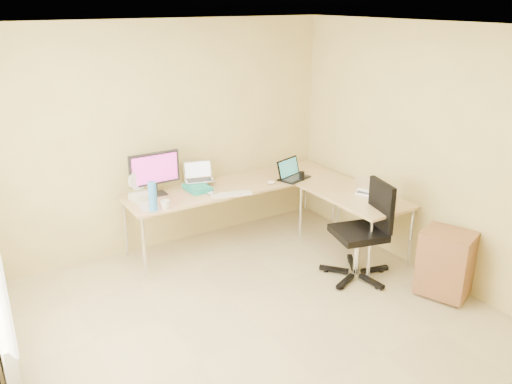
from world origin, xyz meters
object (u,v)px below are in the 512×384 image
monitor (155,174)px  laptop_center (199,172)px  cabinet (446,263)px  keyboard (231,194)px  laptop_black (294,169)px  desk_fan (137,184)px  mug (165,205)px  office_chair (358,234)px  laptop_return (368,185)px  desk_main (236,213)px  water_bottle (153,196)px  desk_return (353,224)px

monitor → laptop_center: monitor is taller
monitor → cabinet: bearing=-49.3°
keyboard → cabinet: size_ratio=0.70×
laptop_black → desk_fan: desk_fan is taller
laptop_black → desk_fan: (-1.83, 0.41, 0.03)m
laptop_black → mug: size_ratio=3.73×
desk_fan → cabinet: (2.25, -2.39, -0.52)m
laptop_center → mug: size_ratio=3.31×
monitor → desk_fan: monitor is taller
monitor → office_chair: bearing=-46.0°
laptop_center → mug: laptop_center is taller
monitor → laptop_black: 1.68m
mug → laptop_return: size_ratio=0.35×
mug → office_chair: bearing=-34.9°
desk_main → water_bottle: size_ratio=8.57×
desk_fan → laptop_black: bearing=-31.3°
desk_main → laptop_return: size_ratio=9.15×
laptop_center → water_bottle: size_ratio=1.10×
desk_return → office_chair: office_chair is taller
office_chair → desk_return: bearing=67.4°
laptop_center → desk_fan: 0.75m
desk_main → mug: bearing=-163.5°
laptop_center → office_chair: 1.97m
mug → water_bottle: (-0.12, 0.03, 0.11)m
keyboard → office_chair: office_chair is taller
water_bottle → desk_fan: 0.46m
desk_main → cabinet: desk_main is taller
water_bottle → keyboard: bearing=-2.1°
laptop_return → cabinet: laptop_return is taller
laptop_black → office_chair: bearing=-111.1°
laptop_black → mug: (-1.71, -0.09, -0.07)m
desk_main → monitor: monitor is taller
laptop_black → keyboard: 0.94m
water_bottle → laptop_return: 2.38m
laptop_return → monitor: bearing=39.5°
water_bottle → mug: bearing=-15.3°
desk_return → keyboard: (-1.20, 0.70, 0.38)m
laptop_black → laptop_return: bearing=-81.7°
mug → cabinet: 2.88m
laptop_center → mug: 0.80m
laptop_center → office_chair: size_ratio=0.32×
desk_return → desk_fan: 2.47m
desk_return → laptop_center: (-1.36, 1.18, 0.53)m
desk_fan → laptop_return: (2.25, -1.25, -0.05)m
desk_return → monitor: monitor is taller
keyboard → cabinet: keyboard is taller
desk_fan → keyboard: bearing=-47.6°
mug → desk_return: bearing=-19.5°
laptop_center → desk_return: bearing=-26.3°
mug → laptop_return: laptop_return is taller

